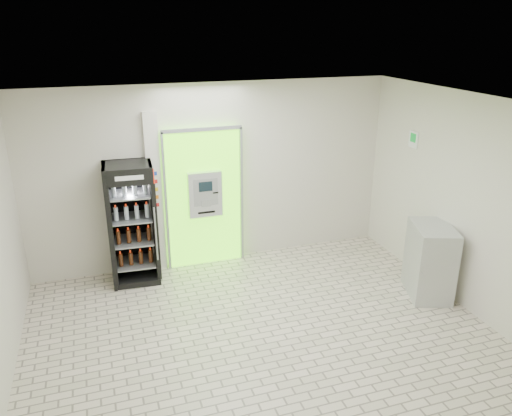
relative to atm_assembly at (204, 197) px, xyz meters
name	(u,v)px	position (x,y,z in m)	size (l,w,h in m)	color
ground	(263,338)	(0.20, -2.41, -1.17)	(6.00, 6.00, 0.00)	beige
room_shell	(264,206)	(0.20, -2.41, 0.67)	(6.00, 6.00, 6.00)	beige
atm_assembly	(204,197)	(0.00, 0.00, 0.00)	(1.30, 0.24, 2.33)	#63E716
pillar	(155,194)	(-0.78, 0.04, 0.13)	(0.22, 0.11, 2.60)	silver
beverage_cooler	(132,226)	(-1.19, -0.23, -0.26)	(0.75, 0.70, 1.90)	black
steel_cabinet	(430,261)	(2.92, -2.11, -0.62)	(0.81, 0.96, 1.10)	#B7BABF
exit_sign	(414,139)	(3.19, -1.01, 0.95)	(0.02, 0.22, 0.26)	white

